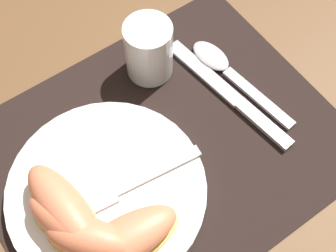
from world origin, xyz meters
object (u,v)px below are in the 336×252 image
(knife, at_px, (231,95))
(citrus_wedge_0, at_px, (65,211))
(citrus_wedge_1, at_px, (73,227))
(fork, at_px, (121,188))
(spoon, at_px, (223,67))
(plate, at_px, (107,191))
(juice_glass, at_px, (149,52))
(citrus_wedge_2, at_px, (90,239))
(citrus_wedge_3, at_px, (125,240))

(knife, xyz_separation_m, citrus_wedge_0, (-0.25, -0.03, 0.03))
(citrus_wedge_1, bearing_deg, citrus_wedge_0, 83.75)
(fork, xyz_separation_m, citrus_wedge_1, (-0.07, -0.01, 0.02))
(spoon, bearing_deg, fork, -160.78)
(plate, relative_size, spoon, 1.31)
(knife, height_order, citrus_wedge_1, citrus_wedge_1)
(juice_glass, relative_size, citrus_wedge_2, 0.79)
(citrus_wedge_1, xyz_separation_m, citrus_wedge_2, (0.01, -0.02, -0.00))
(citrus_wedge_3, bearing_deg, citrus_wedge_2, 145.06)
(citrus_wedge_0, height_order, citrus_wedge_3, citrus_wedge_0)
(spoon, relative_size, citrus_wedge_0, 1.30)
(fork, distance_m, citrus_wedge_3, 0.06)
(plate, bearing_deg, citrus_wedge_0, -174.97)
(juice_glass, xyz_separation_m, spoon, (0.08, -0.06, -0.03))
(knife, bearing_deg, spoon, 64.44)
(citrus_wedge_3, bearing_deg, citrus_wedge_1, 131.75)
(spoon, distance_m, citrus_wedge_3, 0.27)
(citrus_wedge_0, bearing_deg, plate, 5.03)
(spoon, height_order, citrus_wedge_3, citrus_wedge_3)
(knife, distance_m, citrus_wedge_2, 0.26)
(spoon, xyz_separation_m, citrus_wedge_3, (-0.24, -0.13, 0.03))
(citrus_wedge_1, bearing_deg, citrus_wedge_3, -48.25)
(fork, bearing_deg, juice_glass, 45.51)
(spoon, bearing_deg, citrus_wedge_0, -166.26)
(juice_glass, bearing_deg, citrus_wedge_3, -130.12)
(fork, height_order, citrus_wedge_3, citrus_wedge_3)
(juice_glass, xyz_separation_m, citrus_wedge_0, (-0.19, -0.12, -0.00))
(fork, distance_m, citrus_wedge_2, 0.07)
(fork, bearing_deg, knife, 9.66)
(citrus_wedge_1, height_order, citrus_wedge_3, citrus_wedge_1)
(fork, relative_size, citrus_wedge_2, 1.70)
(spoon, bearing_deg, citrus_wedge_3, -151.58)
(knife, bearing_deg, citrus_wedge_1, -169.89)
(juice_glass, bearing_deg, citrus_wedge_1, -143.61)
(juice_glass, relative_size, citrus_wedge_1, 0.66)
(citrus_wedge_0, relative_size, citrus_wedge_1, 1.08)
(citrus_wedge_2, height_order, citrus_wedge_3, citrus_wedge_2)
(spoon, relative_size, fork, 0.99)
(juice_glass, relative_size, citrus_wedge_3, 0.62)
(citrus_wedge_1, bearing_deg, plate, 24.05)
(fork, relative_size, citrus_wedge_0, 1.32)
(knife, bearing_deg, plate, -173.85)
(plate, height_order, knife, plate)
(citrus_wedge_1, bearing_deg, citrus_wedge_2, -69.35)
(citrus_wedge_1, distance_m, citrus_wedge_2, 0.02)
(plate, bearing_deg, juice_glass, 40.27)
(knife, distance_m, spoon, 0.04)
(juice_glass, distance_m, citrus_wedge_2, 0.25)
(knife, relative_size, fork, 1.20)
(citrus_wedge_0, height_order, citrus_wedge_2, citrus_wedge_0)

